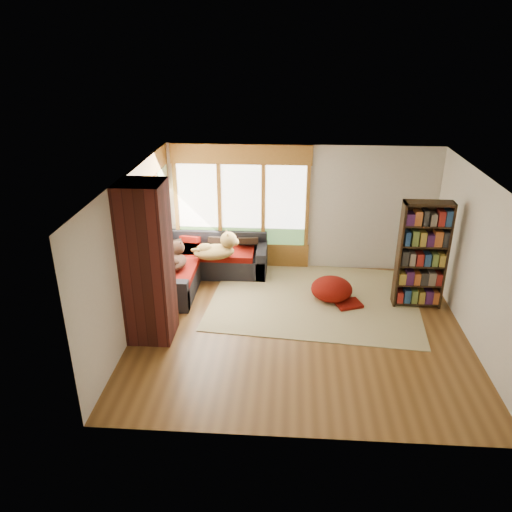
% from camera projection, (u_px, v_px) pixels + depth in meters
% --- Properties ---
extents(floor, '(5.50, 5.50, 0.00)m').
position_uv_depth(floor, '(299.00, 329.00, 8.43)').
color(floor, brown).
rests_on(floor, ground).
extents(ceiling, '(5.50, 5.50, 0.00)m').
position_uv_depth(ceiling, '(305.00, 179.00, 7.37)').
color(ceiling, white).
extents(wall_back, '(5.50, 0.04, 2.60)m').
position_uv_depth(wall_back, '(300.00, 208.00, 10.18)').
color(wall_back, silver).
rests_on(wall_back, ground).
extents(wall_front, '(5.50, 0.04, 2.60)m').
position_uv_depth(wall_front, '(305.00, 350.00, 5.62)').
color(wall_front, silver).
rests_on(wall_front, ground).
extents(wall_left, '(0.04, 5.00, 2.60)m').
position_uv_depth(wall_left, '(132.00, 254.00, 8.07)').
color(wall_left, silver).
rests_on(wall_left, ground).
extents(wall_right, '(0.04, 5.00, 2.60)m').
position_uv_depth(wall_right, '(480.00, 264.00, 7.73)').
color(wall_right, silver).
rests_on(wall_right, ground).
extents(windows_back, '(2.82, 0.10, 1.90)m').
position_uv_depth(windows_back, '(241.00, 205.00, 10.21)').
color(windows_back, '#9A6727').
rests_on(windows_back, wall_back).
extents(windows_left, '(0.10, 2.62, 1.90)m').
position_uv_depth(windows_left, '(152.00, 225.00, 9.14)').
color(windows_left, '#9A6727').
rests_on(windows_left, wall_left).
extents(roller_blind, '(0.03, 0.72, 0.90)m').
position_uv_depth(roller_blind, '(163.00, 191.00, 9.74)').
color(roller_blind, '#8D9F6F').
rests_on(roller_blind, wall_left).
extents(brick_chimney, '(0.70, 0.70, 2.60)m').
position_uv_depth(brick_chimney, '(147.00, 264.00, 7.73)').
color(brick_chimney, '#471914').
rests_on(brick_chimney, ground).
extents(sectional_sofa, '(2.20, 2.20, 0.80)m').
position_uv_depth(sectional_sofa, '(201.00, 266.00, 9.98)').
color(sectional_sofa, black).
rests_on(sectional_sofa, ground).
extents(area_rug, '(4.05, 3.24, 0.01)m').
position_uv_depth(area_rug, '(314.00, 298.00, 9.38)').
color(area_rug, beige).
rests_on(area_rug, ground).
extents(bookshelf, '(0.85, 0.28, 1.98)m').
position_uv_depth(bookshelf, '(422.00, 255.00, 8.78)').
color(bookshelf, black).
rests_on(bookshelf, ground).
extents(pouf, '(0.92, 0.92, 0.42)m').
position_uv_depth(pouf, '(332.00, 288.00, 9.29)').
color(pouf, maroon).
rests_on(pouf, area_rug).
extents(dog_tan, '(0.93, 0.71, 0.46)m').
position_uv_depth(dog_tan, '(218.00, 247.00, 9.70)').
color(dog_tan, olive).
rests_on(dog_tan, sectional_sofa).
extents(dog_brindle, '(0.47, 0.73, 0.39)m').
position_uv_depth(dog_brindle, '(175.00, 257.00, 9.35)').
color(dog_brindle, black).
rests_on(dog_brindle, sectional_sofa).
extents(throw_pillows, '(1.98, 1.68, 0.45)m').
position_uv_depth(throw_pillows, '(203.00, 243.00, 9.93)').
color(throw_pillows, black).
rests_on(throw_pillows, sectional_sofa).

